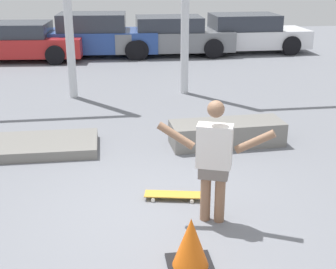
% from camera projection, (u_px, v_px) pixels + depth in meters
% --- Properties ---
extents(ground_plane, '(36.00, 36.00, 0.00)m').
position_uv_depth(ground_plane, '(160.00, 213.00, 6.15)').
color(ground_plane, slate).
extents(skateboarder, '(1.38, 0.60, 1.59)m').
position_uv_depth(skateboarder, '(214.00, 157.00, 5.69)').
color(skateboarder, '#8C664C').
rests_on(skateboarder, ground_plane).
extents(skateboard, '(0.81, 0.37, 0.08)m').
position_uv_depth(skateboard, '(173.00, 195.00, 6.50)').
color(skateboard, gold).
rests_on(skateboard, ground_plane).
extents(grind_box, '(2.05, 0.77, 0.42)m').
position_uv_depth(grind_box, '(227.00, 133.00, 8.41)').
color(grind_box, slate).
rests_on(grind_box, ground_plane).
extents(manual_pad, '(3.23, 1.15, 0.17)m').
position_uv_depth(manual_pad, '(4.00, 147.00, 8.11)').
color(manual_pad, slate).
rests_on(manual_pad, ground_plane).
extents(parked_car_red, '(4.41, 2.32, 1.24)m').
position_uv_depth(parked_car_red, '(18.00, 42.00, 15.70)').
color(parked_car_red, red).
rests_on(parked_car_red, ground_plane).
extents(parked_car_blue, '(4.28, 2.17, 1.47)m').
position_uv_depth(parked_car_blue, '(96.00, 36.00, 16.31)').
color(parked_car_blue, '#284793').
rests_on(parked_car_blue, ground_plane).
extents(parked_car_grey, '(4.19, 1.97, 1.34)m').
position_uv_depth(parked_car_grey, '(172.00, 36.00, 16.52)').
color(parked_car_grey, slate).
rests_on(parked_car_grey, ground_plane).
extents(parked_car_white, '(4.30, 1.95, 1.36)m').
position_uv_depth(parked_car_white, '(247.00, 34.00, 17.07)').
color(parked_car_white, white).
rests_on(parked_car_white, ground_plane).
extents(traffic_cone, '(0.49, 0.49, 0.60)m').
position_uv_depth(traffic_cone, '(191.00, 244.00, 4.96)').
color(traffic_cone, black).
rests_on(traffic_cone, ground_plane).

